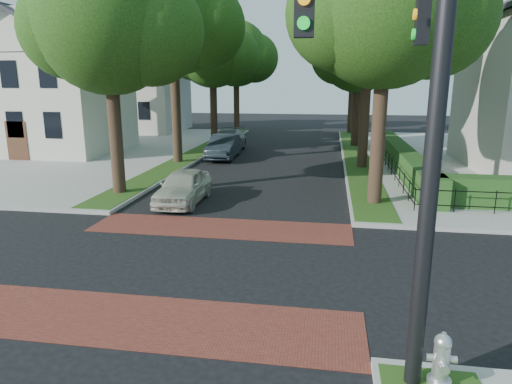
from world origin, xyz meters
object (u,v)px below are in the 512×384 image
Objects in this scene: parked_car_front at (183,186)px; fire_hydrant at (441,360)px; parked_car_middle at (224,147)px; parked_car_rear at (228,141)px; traffic_signal at (420,98)px.

parked_car_front reaches higher than fire_hydrant.
parked_car_rear is (-0.40, 2.98, 0.01)m from parked_car_middle.
parked_car_middle is (-8.08, 21.90, -3.94)m from traffic_signal.
traffic_signal is 1.95× the size of parked_car_front.
parked_car_rear is 26.68m from fire_hydrant.
parked_car_middle is 23.75m from fire_hydrant.
traffic_signal is 8.50× the size of fire_hydrant.
traffic_signal reaches higher than parked_car_front.
parked_car_front is at bearing -87.29° from parked_car_middle.
traffic_signal is 13.46m from parked_car_front.
parked_car_front is at bearing 124.02° from traffic_signal.
traffic_signal is 23.67m from parked_car_middle.
parked_car_front is 13.37m from fire_hydrant.
fire_hydrant is (0.63, -0.19, -4.11)m from traffic_signal.
traffic_signal reaches higher than fire_hydrant.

